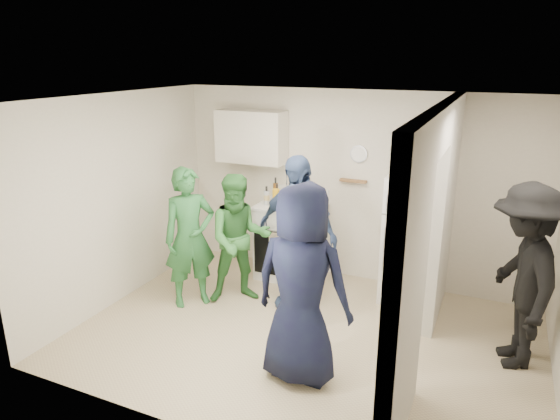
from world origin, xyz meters
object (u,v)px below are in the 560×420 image
Objects in this scene: person_nook at (522,277)px; stove at (291,241)px; wicker_basket at (411,167)px; person_green_left at (190,238)px; fridge at (413,239)px; blue_bowl at (412,156)px; person_navy at (302,285)px; person_denim at (297,233)px; person_green_center at (239,239)px; yellow_cup_stack_top at (438,168)px.

stove is at bearing -123.29° from person_nook.
wicker_basket is 2.72m from person_green_left.
fridge is 1.00m from blue_bowl.
person_navy is (0.96, -2.04, 0.43)m from stove.
fridge is (1.60, -0.03, 0.28)m from stove.
blue_bowl is 2.76m from person_green_left.
person_denim is at bearing -144.37° from blue_bowl.
person_nook is (3.55, 0.25, 0.06)m from person_green_left.
person_nook is at bearing -38.59° from fridge.
stove is 1.63m from fridge.
person_nook is at bearing -44.25° from person_green_left.
person_green_center is at bearing -105.31° from person_nook.
yellow_cup_stack_top is at bearing -4.08° from stove.
person_nook reaches higher than stove.
person_denim is 2.38m from person_nook.
yellow_cup_stack_top is 2.95m from person_green_left.
blue_bowl is at bearing -19.98° from person_green_left.
person_denim is (0.40, -0.77, 0.42)m from stove.
blue_bowl is 0.15× the size of person_green_center.
person_green_left is 3.56m from person_nook.
person_navy is at bearing -64.70° from stove.
person_green_left is 1.26m from person_denim.
person_navy is (1.75, -0.83, 0.10)m from person_green_left.
person_denim is at bearing -27.91° from person_green_left.
person_green_center is at bearing -15.87° from person_green_left.
person_denim reaches higher than stove.
stove is 0.54× the size of person_navy.
person_denim reaches higher than wicker_basket.
person_denim reaches higher than blue_bowl.
fridge is 1.42m from person_denim.
person_navy is at bearing -114.25° from yellow_cup_stack_top.
wicker_basket is at bearing -103.70° from person_navy.
fridge is at bearing 46.65° from person_denim.
person_nook reaches higher than wicker_basket.
wicker_basket is at bearing -7.76° from person_green_center.
person_navy is (-0.86, -1.91, -0.76)m from yellow_cup_stack_top.
fridge is 0.93× the size of person_green_left.
person_navy reaches higher than fridge.
person_green_left is (-2.29, -1.23, -0.80)m from wicker_basket.
person_nook reaches higher than person_green_left.
wicker_basket reaches higher than fridge.
person_green_left is 0.90× the size of person_navy.
fridge is 0.87m from wicker_basket.
blue_bowl is 1.61m from person_denim.
wicker_basket is 1.76m from person_nook.
wicker_basket is 1.54m from person_denim.
blue_bowl reaches higher than person_green_left.
stove is at bearing 132.10° from person_denim.
fridge is at bearing 155.56° from yellow_cup_stack_top.
person_denim is at bearing -24.53° from person_green_center.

